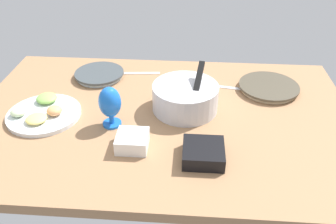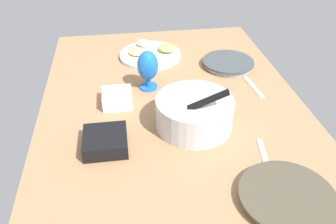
# 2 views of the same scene
# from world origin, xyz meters

# --- Properties ---
(ground_plane) EXTENTS (1.60, 1.04, 0.04)m
(ground_plane) POSITION_xyz_m (0.00, 0.00, -0.02)
(ground_plane) COLOR #99704C
(dinner_plate_left) EXTENTS (0.24, 0.24, 0.03)m
(dinner_plate_left) POSITION_xyz_m (-0.34, 0.31, 0.01)
(dinner_plate_left) COLOR silver
(dinner_plate_left) RESTS_ON ground_plane
(dinner_plate_right) EXTENTS (0.28, 0.28, 0.03)m
(dinner_plate_right) POSITION_xyz_m (0.48, 0.24, 0.01)
(dinner_plate_right) COLOR beige
(dinner_plate_right) RESTS_ON ground_plane
(mixing_bowl) EXTENTS (0.28, 0.28, 0.18)m
(mixing_bowl) POSITION_xyz_m (0.09, 0.05, 0.06)
(mixing_bowl) COLOR silver
(mixing_bowl) RESTS_ON ground_plane
(fruit_platter) EXTENTS (0.30, 0.30, 0.06)m
(fruit_platter) POSITION_xyz_m (-0.49, -0.04, 0.02)
(fruit_platter) COLOR silver
(fruit_platter) RESTS_ON ground_plane
(hurricane_glass_blue) EXTENTS (0.09, 0.09, 0.17)m
(hurricane_glass_blue) POSITION_xyz_m (-0.19, -0.08, 0.10)
(hurricane_glass_blue) COLOR blue
(hurricane_glass_blue) RESTS_ON ground_plane
(square_bowl_white) EXTENTS (0.11, 0.11, 0.06)m
(square_bowl_white) POSITION_xyz_m (-0.09, -0.22, 0.03)
(square_bowl_white) COLOR white
(square_bowl_white) RESTS_ON ground_plane
(square_bowl_black) EXTENTS (0.15, 0.15, 0.05)m
(square_bowl_black) POSITION_xyz_m (0.17, -0.26, 0.03)
(square_bowl_black) COLOR black
(square_bowl_black) RESTS_ON ground_plane
(fork_by_left_plate) EXTENTS (0.18, 0.03, 0.01)m
(fork_by_left_plate) POSITION_xyz_m (-0.13, 0.36, 0.00)
(fork_by_left_plate) COLOR silver
(fork_by_left_plate) RESTS_ON ground_plane
(fork_by_right_plate) EXTENTS (0.18, 0.05, 0.01)m
(fork_by_right_plate) POSITION_xyz_m (0.30, 0.25, 0.00)
(fork_by_right_plate) COLOR silver
(fork_by_right_plate) RESTS_ON ground_plane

